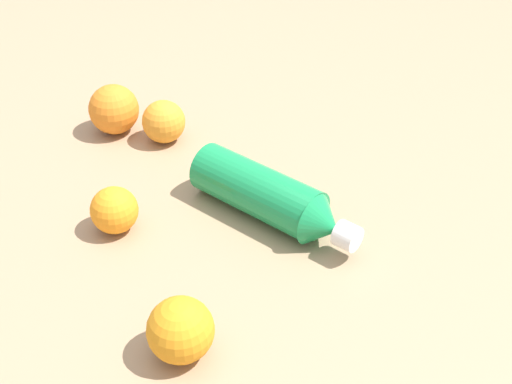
% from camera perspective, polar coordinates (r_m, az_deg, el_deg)
% --- Properties ---
extents(ground_plane, '(2.40, 2.40, 0.00)m').
position_cam_1_polar(ground_plane, '(0.95, -2.01, -0.66)').
color(ground_plane, '#9E7F60').
extents(water_bottle, '(0.25, 0.09, 0.07)m').
position_cam_1_polar(water_bottle, '(0.90, 1.09, -0.53)').
color(water_bottle, '#198C4C').
rests_on(water_bottle, ground_plane).
extents(orange_0, '(0.07, 0.07, 0.07)m').
position_cam_1_polar(orange_0, '(0.73, -6.16, -11.11)').
color(orange_0, orange).
rests_on(orange_0, ground_plane).
extents(orange_1, '(0.08, 0.08, 0.08)m').
position_cam_1_polar(orange_1, '(1.10, -11.49, 6.61)').
color(orange_1, orange).
rests_on(orange_1, ground_plane).
extents(orange_2, '(0.07, 0.07, 0.07)m').
position_cam_1_polar(orange_2, '(1.07, -7.52, 5.70)').
color(orange_2, orange).
rests_on(orange_2, ground_plane).
extents(orange_3, '(0.06, 0.06, 0.06)m').
position_cam_1_polar(orange_3, '(0.90, -11.46, -1.45)').
color(orange_3, orange).
rests_on(orange_3, ground_plane).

